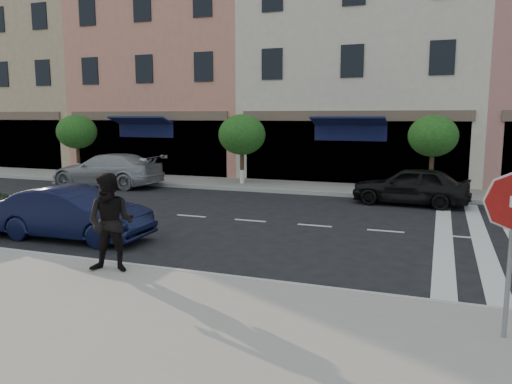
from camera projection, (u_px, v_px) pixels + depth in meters
name	position (u px, v px, depth m)	size (l,w,h in m)	color
ground	(270.00, 264.00, 10.71)	(120.00, 120.00, 0.00)	black
sidewalk_near	(187.00, 330.00, 7.22)	(60.00, 4.50, 0.15)	gray
sidewalk_far	(354.00, 190.00, 20.89)	(60.00, 3.00, 0.15)	gray
building_west_far	(40.00, 73.00, 33.13)	(12.00, 9.00, 12.00)	tan
building_west_mid	(186.00, 49.00, 29.19)	(10.00, 9.00, 14.00)	tan
building_centre	(367.00, 70.00, 25.81)	(11.00, 9.00, 11.00)	beige
street_tree_wa	(77.00, 132.00, 25.18)	(2.00, 2.00, 3.05)	#473323
street_tree_wb	(242.00, 135.00, 22.09)	(2.10, 2.10, 3.06)	#473323
street_tree_c	(433.00, 136.00, 19.33)	(1.90, 1.90, 3.04)	#473323
walker	(111.00, 223.00, 9.57)	(0.93, 0.73, 1.92)	black
car_near_mid	(74.00, 213.00, 12.75)	(1.42, 4.07, 1.34)	black
car_far_left	(107.00, 170.00, 22.29)	(2.08, 5.12, 1.49)	gray
car_far_mid	(410.00, 186.00, 17.72)	(1.62, 4.04, 1.38)	black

